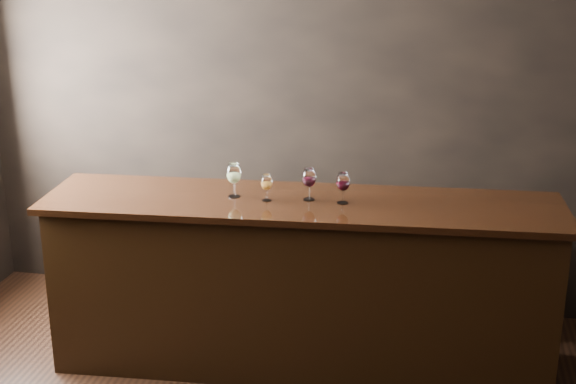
% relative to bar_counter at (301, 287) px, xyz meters
% --- Properties ---
extents(room_shell, '(5.02, 4.52, 2.81)m').
position_rel_bar_counter_xyz_m(room_shell, '(-0.34, -1.15, 1.26)').
color(room_shell, black).
rests_on(room_shell, ground).
extents(bar_counter, '(3.15, 0.86, 1.09)m').
position_rel_bar_counter_xyz_m(bar_counter, '(0.00, 0.00, 0.00)').
color(bar_counter, black).
rests_on(bar_counter, ground).
extents(bar_top, '(3.26, 0.94, 0.04)m').
position_rel_bar_counter_xyz_m(bar_top, '(0.00, 0.00, 0.57)').
color(bar_top, black).
rests_on(bar_top, bar_counter).
extents(back_bar_shelf, '(2.20, 0.40, 0.79)m').
position_rel_bar_counter_xyz_m(back_bar_shelf, '(0.08, 0.77, -0.15)').
color(back_bar_shelf, black).
rests_on(back_bar_shelf, ground).
extents(glass_white, '(0.09, 0.09, 0.22)m').
position_rel_bar_counter_xyz_m(glass_white, '(-0.43, -0.00, 0.73)').
color(glass_white, white).
rests_on(glass_white, bar_top).
extents(glass_amber, '(0.07, 0.07, 0.17)m').
position_rel_bar_counter_xyz_m(glass_amber, '(-0.21, -0.04, 0.70)').
color(glass_amber, white).
rests_on(glass_amber, bar_top).
extents(glass_red_a, '(0.09, 0.09, 0.20)m').
position_rel_bar_counter_xyz_m(glass_red_a, '(0.04, 0.03, 0.72)').
color(glass_red_a, white).
rests_on(glass_red_a, bar_top).
extents(glass_red_b, '(0.08, 0.08, 0.19)m').
position_rel_bar_counter_xyz_m(glass_red_b, '(0.26, 0.00, 0.72)').
color(glass_red_b, white).
rests_on(glass_red_b, bar_top).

